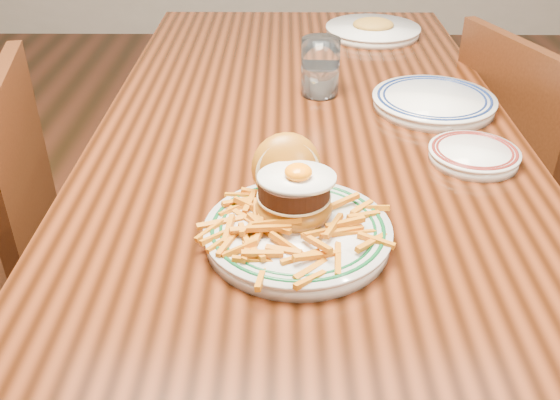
{
  "coord_description": "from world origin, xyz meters",
  "views": [
    {
      "loc": [
        -0.05,
        -1.2,
        1.29
      ],
      "look_at": [
        -0.05,
        -0.43,
        0.81
      ],
      "focal_mm": 40.0,
      "sensor_mm": 36.0,
      "label": 1
    }
  ],
  "objects_px": {
    "main_plate": "(296,215)",
    "chair_right": "(527,187)",
    "table": "(306,154)",
    "side_plate": "(474,154)"
  },
  "relations": [
    {
      "from": "chair_right",
      "to": "side_plate",
      "type": "height_order",
      "value": "chair_right"
    },
    {
      "from": "main_plate",
      "to": "chair_right",
      "type": "bearing_deg",
      "value": 35.97
    },
    {
      "from": "table",
      "to": "side_plate",
      "type": "bearing_deg",
      "value": -32.34
    },
    {
      "from": "table",
      "to": "main_plate",
      "type": "relative_size",
      "value": 5.47
    },
    {
      "from": "table",
      "to": "side_plate",
      "type": "distance_m",
      "value": 0.37
    },
    {
      "from": "chair_right",
      "to": "side_plate",
      "type": "relative_size",
      "value": 5.05
    },
    {
      "from": "chair_right",
      "to": "main_plate",
      "type": "relative_size",
      "value": 2.95
    },
    {
      "from": "main_plate",
      "to": "side_plate",
      "type": "distance_m",
      "value": 0.41
    },
    {
      "from": "chair_right",
      "to": "main_plate",
      "type": "distance_m",
      "value": 0.94
    },
    {
      "from": "main_plate",
      "to": "side_plate",
      "type": "xyz_separation_m",
      "value": [
        0.33,
        0.24,
        -0.02
      ]
    }
  ]
}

